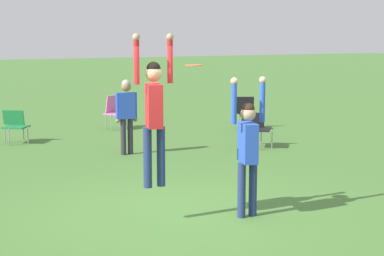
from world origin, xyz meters
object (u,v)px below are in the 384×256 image
camping_chair_0 (247,111)px  camping_chair_1 (114,110)px  person_jumping (154,106)px  camping_chair_2 (15,124)px  person_spectator_near (126,110)px  frisbee (194,65)px  person_defending (248,144)px  camping_chair_3 (256,126)px

camping_chair_0 → camping_chair_1: 3.75m
person_jumping → camping_chair_2: (-0.29, 7.72, -1.19)m
person_jumping → camping_chair_1: (2.72, 8.82, -1.12)m
person_jumping → person_spectator_near: person_jumping is taller
person_jumping → frisbee: (0.54, -0.19, 0.57)m
frisbee → person_spectator_near: 5.45m
camping_chair_1 → person_spectator_near: person_spectator_near is taller
person_defending → camping_chair_0: 8.85m
camping_chair_0 → person_spectator_near: person_spectator_near is taller
person_jumping → camping_chair_2: 7.82m
frisbee → camping_chair_3: (4.10, 4.63, -1.73)m
camping_chair_0 → camping_chair_2: 6.37m
camping_chair_2 → person_spectator_near: size_ratio=0.49×
person_jumping → camping_chair_0: (6.05, 7.07, -1.16)m
frisbee → camping_chair_3: frisbee is taller
frisbee → camping_chair_3: bearing=48.5°
person_defending → person_spectator_near: size_ratio=1.23×
camping_chair_3 → person_spectator_near: bearing=28.1°
camping_chair_1 → camping_chair_2: 3.21m
camping_chair_0 → camping_chair_3: bearing=88.1°
person_defending → camping_chair_0: size_ratio=2.27×
person_jumping → camping_chair_1: bearing=-0.7°
person_defending → camping_chair_1: bearing=-172.3°
camping_chair_2 → camping_chair_3: size_ratio=0.99×
camping_chair_0 → person_spectator_near: (-4.47, -2.05, 0.49)m
camping_chair_0 → person_jumping: bearing=75.8°
camping_chair_3 → person_spectator_near: 3.15m
camping_chair_0 → camping_chair_1: (-3.32, 1.74, 0.04)m
person_jumping → camping_chair_1: 9.29m
person_jumping → camping_chair_2: person_jumping is taller
person_defending → camping_chair_0: bearing=164.0°
person_defending → camping_chair_1: (1.41, 9.20, -0.54)m
camping_chair_3 → person_spectator_near: person_spectator_near is taller
frisbee → camping_chair_0: 9.27m
frisbee → camping_chair_1: bearing=76.3°
camping_chair_1 → camping_chair_2: bearing=-8.3°
person_jumping → person_spectator_near: bearing=-1.0°
person_defending → camping_chair_3: person_defending is taller
camping_chair_3 → camping_chair_1: bearing=-27.6°
camping_chair_0 → frisbee: bearing=79.1°
person_defending → frisbee: frisbee is taller
person_defending → camping_chair_0: (4.73, 7.46, -0.58)m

